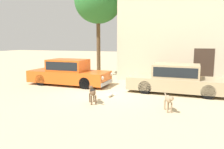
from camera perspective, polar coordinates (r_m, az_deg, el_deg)
name	(u,v)px	position (r m, az deg, el deg)	size (l,w,h in m)	color
ground_plane	(104,93)	(10.95, -1.97, -4.73)	(80.00, 80.00, 0.00)	tan
parked_sedan_nearest	(69,72)	(13.10, -11.02, 0.56)	(4.86, 1.81, 1.47)	#D15619
parked_sedan_second	(177,79)	(11.31, 16.23, -1.04)	(4.88, 1.87, 1.41)	tan
stray_dog_spotted	(92,92)	(9.09, -5.04, -4.48)	(0.61, 0.85, 0.69)	brown
stray_dog_tan	(169,100)	(8.27, 14.33, -6.30)	(0.40, 0.89, 0.67)	#997F60
stray_cat	(111,95)	(10.21, -0.31, -5.27)	(0.25, 0.62, 0.16)	beige
acacia_tree_left	(98,1)	(16.06, -3.60, 18.35)	(3.31, 2.98, 6.84)	brown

